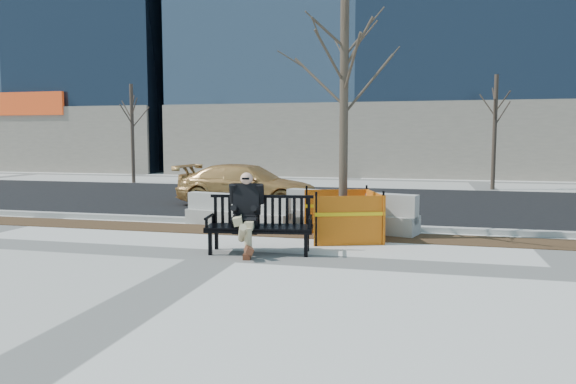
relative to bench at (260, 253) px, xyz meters
name	(u,v)px	position (x,y,z in m)	size (l,w,h in m)	color
ground	(219,255)	(-0.66, -0.39, 0.00)	(120.00, 120.00, 0.00)	beige
mulch_strip	(260,232)	(-0.66, 2.21, 0.00)	(40.00, 1.20, 0.02)	#47301C
asphalt_street	(313,201)	(-0.66, 8.41, 0.00)	(60.00, 10.40, 0.01)	black
curb	(271,223)	(-0.66, 3.16, 0.06)	(60.00, 0.25, 0.12)	#9E9B93
bench	(260,253)	(0.00, 0.00, 0.00)	(2.03, 0.73, 1.08)	black
seated_man	(246,252)	(-0.27, 0.01, 0.00)	(0.64, 1.07, 1.50)	black
tree_fence	(343,239)	(1.32, 1.76, 0.00)	(2.19, 2.19, 5.47)	orange
sedan	(248,206)	(-2.39, 6.63, 0.00)	(1.85, 4.54, 1.32)	#B28041
jersey_barrier_left	(238,226)	(-1.43, 2.88, 0.00)	(2.76, 0.55, 0.79)	#A29F97
jersey_barrier_right	(349,230)	(1.31, 2.91, 0.00)	(3.20, 0.64, 0.92)	#98968F
far_tree_left	(134,183)	(-10.44, 13.84, 0.00)	(1.86, 1.86, 5.02)	#4B3A30
far_tree_right	(492,190)	(5.77, 14.28, 0.00)	(1.88, 1.88, 5.08)	#3F3228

